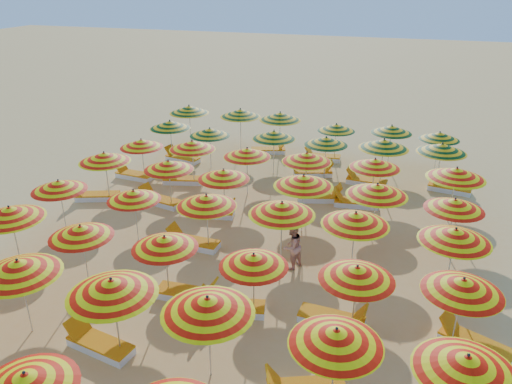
# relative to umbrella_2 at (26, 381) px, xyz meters

# --- Properties ---
(ground) EXTENTS (120.00, 120.00, 0.00)m
(ground) POSITION_rel_umbrella_2_xyz_m (1.29, 8.97, -1.72)
(ground) COLOR tan
(ground) RESTS_ON ground
(umbrella_2) EXTENTS (2.40, 2.40, 1.96)m
(umbrella_2) POSITION_rel_umbrella_2_xyz_m (0.00, 0.00, 0.00)
(umbrella_2) COLOR silver
(umbrella_2) RESTS_ON ground
(umbrella_7) EXTENTS (2.45, 2.45, 2.15)m
(umbrella_7) POSITION_rel_umbrella_2_xyz_m (-2.59, 2.81, 0.17)
(umbrella_7) COLOR silver
(umbrella_7) RESTS_ON ground
(umbrella_8) EXTENTS (2.55, 2.55, 2.20)m
(umbrella_8) POSITION_rel_umbrella_2_xyz_m (0.04, 2.73, 0.21)
(umbrella_8) COLOR silver
(umbrella_8) RESTS_ON ground
(umbrella_9) EXTENTS (2.34, 2.34, 2.17)m
(umbrella_9) POSITION_rel_umbrella_2_xyz_m (2.34, 2.80, 0.19)
(umbrella_9) COLOR silver
(umbrella_9) RESTS_ON ground
(umbrella_10) EXTENTS (2.13, 2.13, 2.05)m
(umbrella_10) POSITION_rel_umbrella_2_xyz_m (5.09, 2.77, 0.08)
(umbrella_10) COLOR silver
(umbrella_10) RESTS_ON ground
(umbrella_11) EXTENTS (2.56, 2.56, 2.09)m
(umbrella_11) POSITION_rel_umbrella_2_xyz_m (7.50, 2.72, 0.11)
(umbrella_11) COLOR silver
(umbrella_11) RESTS_ON ground
(umbrella_12) EXTENTS (2.38, 2.38, 2.13)m
(umbrella_12) POSITION_rel_umbrella_2_xyz_m (-5.00, 5.19, 0.15)
(umbrella_12) COLOR silver
(umbrella_12) RESTS_ON ground
(umbrella_13) EXTENTS (2.39, 2.39, 1.93)m
(umbrella_13) POSITION_rel_umbrella_2_xyz_m (-2.52, 5.13, -0.02)
(umbrella_13) COLOR silver
(umbrella_13) RESTS_ON ground
(umbrella_14) EXTENTS (2.12, 2.12, 1.93)m
(umbrella_14) POSITION_rel_umbrella_2_xyz_m (0.03, 5.29, -0.02)
(umbrella_14) COLOR silver
(umbrella_14) RESTS_ON ground
(umbrella_15) EXTENTS (2.25, 2.25, 1.91)m
(umbrella_15) POSITION_rel_umbrella_2_xyz_m (2.60, 5.18, -0.04)
(umbrella_15) COLOR silver
(umbrella_15) RESTS_ON ground
(umbrella_16) EXTENTS (2.28, 2.28, 1.99)m
(umbrella_16) POSITION_rel_umbrella_2_xyz_m (5.19, 5.28, 0.03)
(umbrella_16) COLOR silver
(umbrella_16) RESTS_ON ground
(umbrella_17) EXTENTS (2.33, 2.33, 2.00)m
(umbrella_17) POSITION_rel_umbrella_2_xyz_m (7.59, 5.47, 0.04)
(umbrella_17) COLOR silver
(umbrella_17) RESTS_ON ground
(umbrella_18) EXTENTS (2.46, 2.46, 1.98)m
(umbrella_18) POSITION_rel_umbrella_2_xyz_m (-5.18, 7.63, 0.02)
(umbrella_18) COLOR silver
(umbrella_18) RESTS_ON ground
(umbrella_19) EXTENTS (2.27, 2.27, 1.89)m
(umbrella_19) POSITION_rel_umbrella_2_xyz_m (-2.44, 7.85, -0.06)
(umbrella_19) COLOR silver
(umbrella_19) RESTS_ON ground
(umbrella_20) EXTENTS (2.38, 2.38, 2.04)m
(umbrella_20) POSITION_rel_umbrella_2_xyz_m (0.14, 7.92, 0.07)
(umbrella_20) COLOR silver
(umbrella_20) RESTS_ON ground
(umbrella_21) EXTENTS (2.69, 2.69, 2.16)m
(umbrella_21) POSITION_rel_umbrella_2_xyz_m (2.61, 7.89, 0.18)
(umbrella_21) COLOR silver
(umbrella_21) RESTS_ON ground
(umbrella_22) EXTENTS (2.15, 2.15, 2.12)m
(umbrella_22) POSITION_rel_umbrella_2_xyz_m (4.80, 7.95, 0.14)
(umbrella_22) COLOR silver
(umbrella_22) RESTS_ON ground
(umbrella_23) EXTENTS (2.40, 2.40, 2.10)m
(umbrella_23) POSITION_rel_umbrella_2_xyz_m (7.51, 7.82, 0.12)
(umbrella_23) COLOR silver
(umbrella_23) RESTS_ON ground
(umbrella_24) EXTENTS (2.61, 2.61, 2.11)m
(umbrella_24) POSITION_rel_umbrella_2_xyz_m (-5.12, 10.28, 0.14)
(umbrella_24) COLOR silver
(umbrella_24) RESTS_ON ground
(umbrella_25) EXTENTS (2.36, 2.36, 2.01)m
(umbrella_25) POSITION_rel_umbrella_2_xyz_m (-2.48, 10.46, 0.04)
(umbrella_25) COLOR silver
(umbrella_25) RESTS_ON ground
(umbrella_26) EXTENTS (1.98, 1.98, 2.00)m
(umbrella_26) POSITION_rel_umbrella_2_xyz_m (-0.18, 10.26, 0.03)
(umbrella_26) COLOR silver
(umbrella_26) RESTS_ON ground
(umbrella_27) EXTENTS (2.13, 2.13, 2.18)m
(umbrella_27) POSITION_rel_umbrella_2_xyz_m (2.76, 10.16, 0.20)
(umbrella_27) COLOR silver
(umbrella_27) RESTS_ON ground
(umbrella_28) EXTENTS (2.12, 2.12, 2.15)m
(umbrella_28) POSITION_rel_umbrella_2_xyz_m (5.20, 10.21, 0.17)
(umbrella_28) COLOR silver
(umbrella_28) RESTS_ON ground
(umbrella_29) EXTENTS (2.23, 2.23, 1.97)m
(umbrella_29) POSITION_rel_umbrella_2_xyz_m (7.60, 10.16, 0.01)
(umbrella_29) COLOR silver
(umbrella_29) RESTS_ON ground
(umbrella_30) EXTENTS (2.01, 2.01, 1.94)m
(umbrella_30) POSITION_rel_umbrella_2_xyz_m (-4.86, 12.62, -0.02)
(umbrella_30) COLOR silver
(umbrella_30) RESTS_ON ground
(umbrella_31) EXTENTS (2.52, 2.52, 2.06)m
(umbrella_31) POSITION_rel_umbrella_2_xyz_m (-2.56, 12.78, 0.09)
(umbrella_31) COLOR silver
(umbrella_31) RESTS_ON ground
(umbrella_32) EXTENTS (2.42, 2.42, 2.03)m
(umbrella_32) POSITION_rel_umbrella_2_xyz_m (-0.11, 12.66, 0.07)
(umbrella_32) COLOR silver
(umbrella_32) RESTS_ON ground
(umbrella_33) EXTENTS (2.23, 2.23, 2.07)m
(umbrella_33) POSITION_rel_umbrella_2_xyz_m (2.30, 12.77, 0.10)
(umbrella_33) COLOR silver
(umbrella_33) RESTS_ON ground
(umbrella_34) EXTENTS (2.35, 2.35, 2.04)m
(umbrella_34) POSITION_rel_umbrella_2_xyz_m (4.88, 12.96, 0.07)
(umbrella_34) COLOR silver
(umbrella_34) RESTS_ON ground
(umbrella_35) EXTENTS (2.41, 2.41, 2.18)m
(umbrella_35) POSITION_rel_umbrella_2_xyz_m (7.72, 12.48, 0.20)
(umbrella_35) COLOR silver
(umbrella_35) RESTS_ON ground
(umbrella_36) EXTENTS (2.38, 2.38, 2.04)m
(umbrella_36) POSITION_rel_umbrella_2_xyz_m (-4.86, 15.32, 0.07)
(umbrella_36) COLOR silver
(umbrella_36) RESTS_ON ground
(umbrella_37) EXTENTS (2.45, 2.45, 1.96)m
(umbrella_37) POSITION_rel_umbrella_2_xyz_m (-2.70, 15.00, -0.00)
(umbrella_37) COLOR silver
(umbrella_37) RESTS_ON ground
(umbrella_38) EXTENTS (2.38, 2.38, 2.05)m
(umbrella_38) POSITION_rel_umbrella_2_xyz_m (0.28, 15.23, 0.08)
(umbrella_38) COLOR silver
(umbrella_38) RESTS_ON ground
(umbrella_39) EXTENTS (2.37, 2.37, 1.99)m
(umbrella_39) POSITION_rel_umbrella_2_xyz_m (2.61, 15.23, 0.03)
(umbrella_39) COLOR silver
(umbrella_39) RESTS_ON ground
(umbrella_40) EXTENTS (2.42, 2.42, 2.19)m
(umbrella_40) POSITION_rel_umbrella_2_xyz_m (5.03, 15.02, 0.20)
(umbrella_40) COLOR silver
(umbrella_40) RESTS_ON ground
(umbrella_41) EXTENTS (2.11, 2.11, 2.13)m
(umbrella_41) POSITION_rel_umbrella_2_xyz_m (7.31, 15.36, 0.15)
(umbrella_41) COLOR silver
(umbrella_41) RESTS_ON ground
(umbrella_42) EXTENTS (2.56, 2.56, 2.17)m
(umbrella_42) POSITION_rel_umbrella_2_xyz_m (-4.99, 17.77, 0.19)
(umbrella_42) COLOR silver
(umbrella_42) RESTS_ON ground
(umbrella_43) EXTENTS (2.34, 2.34, 2.17)m
(umbrella_43) POSITION_rel_umbrella_2_xyz_m (-2.24, 17.91, 0.19)
(umbrella_43) COLOR silver
(umbrella_43) RESTS_ON ground
(umbrella_44) EXTENTS (2.59, 2.59, 2.18)m
(umbrella_44) POSITION_rel_umbrella_2_xyz_m (-0.16, 17.89, 0.19)
(umbrella_44) COLOR silver
(umbrella_44) RESTS_ON ground
(umbrella_45) EXTENTS (1.81, 1.81, 1.88)m
(umbrella_45) POSITION_rel_umbrella_2_xyz_m (2.65, 17.70, -0.07)
(umbrella_45) COLOR silver
(umbrella_45) RESTS_ON ground
(umbrella_46) EXTENTS (2.39, 2.39, 2.01)m
(umbrella_46) POSITION_rel_umbrella_2_xyz_m (5.17, 17.80, 0.04)
(umbrella_46) COLOR silver
(umbrella_46) RESTS_ON ground
(umbrella_47) EXTENTS (2.14, 2.14, 1.90)m
(umbrella_47) POSITION_rel_umbrella_2_xyz_m (7.28, 17.76, -0.06)
(umbrella_47) COLOR silver
(umbrella_47) RESTS_ON ground
(lounger_3) EXTENTS (1.81, 0.87, 0.69)m
(lounger_3) POSITION_rel_umbrella_2_xyz_m (-0.56, 2.74, -1.57)
(lounger_3) COLOR white
(lounger_3) RESTS_ON ground
(lounger_6) EXTENTS (1.75, 0.65, 0.69)m
(lounger_6) POSITION_rel_umbrella_2_xyz_m (0.62, 5.29, -1.57)
(lounger_6) COLOR white
(lounger_6) RESTS_ON ground
(lounger_7) EXTENTS (1.82, 0.96, 0.69)m
(lounger_7) POSITION_rel_umbrella_2_xyz_m (2.00, 5.08, -1.57)
(lounger_7) COLOR white
(lounger_7) RESTS_ON ground
(lounger_8) EXTENTS (1.77, 0.69, 0.69)m
(lounger_8) POSITION_rel_umbrella_2_xyz_m (4.69, 5.43, -1.57)
(lounger_8) COLOR white
(lounger_8) RESTS_ON ground
(lounger_9) EXTENTS (1.82, 1.22, 0.69)m
(lounger_9) POSITION_rel_umbrella_2_xyz_m (8.10, 5.54, -1.57)
(lounger_9) COLOR white
(lounger_9) RESTS_ON ground
(lounger_10) EXTENTS (1.75, 0.64, 0.69)m
(lounger_10) POSITION_rel_umbrella_2_xyz_m (-0.46, 7.98, -1.57)
(lounger_10) COLOR white
(lounger_10) RESTS_ON ground
(lounger_11) EXTENTS (1.83, 1.14, 0.69)m
(lounger_11) POSITION_rel_umbrella_2_xyz_m (-5.72, 10.26, -1.57)
(lounger_11) COLOR white
(lounger_11) RESTS_ON ground
(lounger_12) EXTENTS (1.81, 0.92, 0.69)m
(lounger_12) POSITION_rel_umbrella_2_xyz_m (-3.07, 10.65, -1.57)
(lounger_12) COLOR white
(lounger_12) RESTS_ON ground
(lounger_13) EXTENTS (1.81, 0.88, 0.69)m
(lounger_13) POSITION_rel_umbrella_2_xyz_m (-0.69, 10.30, -1.57)
(lounger_13) COLOR white
(lounger_13) RESTS_ON ground
(lounger_14) EXTENTS (1.78, 0.73, 0.69)m
(lounger_14) POSITION_rel_umbrella_2_xyz_m (-5.46, 12.72, -1.57)
(lounger_14) COLOR white
(lounger_14) RESTS_ON ground
(lounger_15) EXTENTS (1.82, 0.99, 0.69)m
(lounger_15) POSITION_rel_umbrella_2_xyz_m (-3.15, 12.85, -1.57)
(lounger_15) COLOR white
(lounger_15) RESTS_ON ground
(lounger_16) EXTENTS (1.83, 1.04, 0.69)m
(lounger_16) POSITION_rel_umbrella_2_xyz_m (2.89, 12.89, -1.57)
(lounger_16) COLOR white
(lounger_16) RESTS_ON ground
(lounger_17) EXTENTS (1.79, 0.79, 0.69)m
(lounger_17) POSITION_rel_umbrella_2_xyz_m (4.28, 12.81, -1.57)
(lounger_17) COLOR white
(lounger_17) RESTS_ON ground
(lounger_18) EXTENTS (1.81, 0.90, 0.69)m
(lounger_18) POSITION_rel_umbrella_2_xyz_m (-4.36, 15.34, -1.57)
(lounger_18) COLOR white
(lounger_18) RESTS_ON ground
(lounger_19) EXTENTS (1.83, 1.07, 0.69)m
(lounger_19) POSITION_rel_umbrella_2_xyz_m (2.10, 15.46, -1.57)
(lounger_19) COLOR white
(lounger_19) RESTS_ON ground
(lounger_20) EXTENTS (1.78, 0.73, 0.69)m
(lounger_20) POSITION_rel_umbrella_2_xyz_m (4.44, 15.14, -1.57)
(lounger_20) COLOR white
(lounger_20) RESTS_ON ground
(lounger_21) EXTENTS (1.81, 0.87, 0.69)m
(lounger_21) POSITION_rel_umbrella_2_xyz_m (7.81, 15.44, -1.57)
(lounger_21) COLOR white
(lounger_21) RESTS_ON ground
(lounger_22) EXTENTS (1.83, 1.13, 0.69)m
(lounger_22) POSITION_rel_umbrella_2_xyz_m (-0.67, 17.77, -1.57)
(lounger_22) COLOR white
(lounger_22) RESTS_ON ground
(lounger_23) EXTENTS (1.77, 0.71, 0.69)m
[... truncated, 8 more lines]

